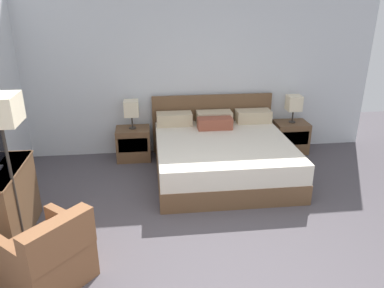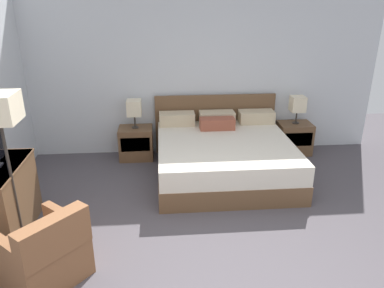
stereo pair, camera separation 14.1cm
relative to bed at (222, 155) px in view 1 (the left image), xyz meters
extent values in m
cube|color=silver|center=(-0.46, 1.02, 1.04)|extent=(6.35, 0.06, 2.69)
cube|color=brown|center=(0.00, -0.08, -0.17)|extent=(1.95, 1.96, 0.28)
cube|color=beige|center=(0.00, -0.08, 0.11)|extent=(1.93, 1.94, 0.28)
cube|color=brown|center=(0.00, 0.92, 0.19)|extent=(2.03, 0.05, 1.00)
cube|color=#C6B28E|center=(-0.66, 0.73, 0.35)|extent=(0.57, 0.28, 0.20)
cube|color=#C6B28E|center=(0.00, 0.73, 0.35)|extent=(0.57, 0.28, 0.20)
cube|color=#C6B28E|center=(0.66, 0.73, 0.35)|extent=(0.57, 0.28, 0.20)
cube|color=brown|center=(-0.04, 0.46, 0.34)|extent=(0.55, 0.22, 0.18)
cube|color=brown|center=(-1.34, 0.72, -0.04)|extent=(0.55, 0.42, 0.53)
cube|color=#473120|center=(-1.34, 0.51, 0.01)|extent=(0.46, 0.01, 0.23)
cube|color=brown|center=(1.34, 0.72, -0.04)|extent=(0.55, 0.42, 0.53)
cube|color=#473120|center=(1.34, 0.51, 0.01)|extent=(0.46, 0.01, 0.23)
cylinder|color=#332D28|center=(-1.34, 0.72, 0.23)|extent=(0.11, 0.11, 0.02)
cylinder|color=#332D28|center=(-1.34, 0.72, 0.34)|extent=(0.02, 0.02, 0.20)
cube|color=beige|center=(-1.34, 0.72, 0.56)|extent=(0.23, 0.23, 0.25)
cylinder|color=#332D28|center=(1.34, 0.72, 0.23)|extent=(0.11, 0.11, 0.02)
cylinder|color=#332D28|center=(1.34, 0.72, 0.34)|extent=(0.02, 0.02, 0.20)
cube|color=beige|center=(1.34, 0.72, 0.56)|extent=(0.23, 0.23, 0.25)
cube|color=brown|center=(-2.08, -2.08, -0.11)|extent=(0.96, 0.96, 0.40)
cube|color=brown|center=(-1.88, -2.26, 0.27)|extent=(0.57, 0.61, 0.36)
cube|color=brown|center=(-2.28, -2.30, 0.18)|extent=(0.53, 0.48, 0.18)
cube|color=brown|center=(-1.88, -1.86, 0.18)|extent=(0.53, 0.48, 0.18)
cylinder|color=#332D28|center=(-2.46, -1.52, -0.30)|extent=(0.28, 0.28, 0.02)
cylinder|color=#332D28|center=(-2.46, -1.52, 0.41)|extent=(0.03, 0.03, 1.38)
camera|label=1|loc=(-1.05, -5.06, 2.24)|focal=35.00mm
camera|label=2|loc=(-0.91, -5.08, 2.24)|focal=35.00mm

